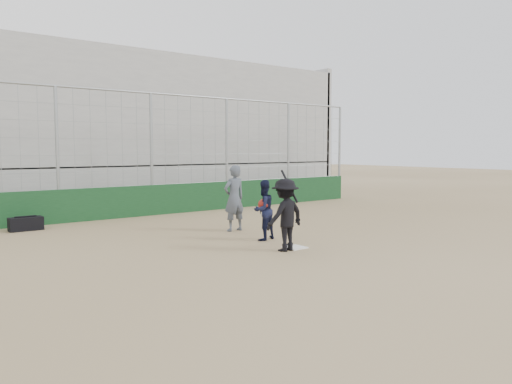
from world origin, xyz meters
TOP-DOWN VIEW (x-y plane):
  - ground at (0.00, 0.00)m, footprint 90.00×90.00m
  - home_plate at (0.00, 0.00)m, footprint 0.44×0.44m
  - backstop at (0.00, 7.00)m, footprint 18.10×0.25m
  - bleachers at (0.00, 11.95)m, footprint 20.25×6.70m
  - batter_at_plate at (-0.36, -0.09)m, footprint 1.07×0.78m
  - catcher_crouched at (0.05, 1.16)m, footprint 0.83×0.72m
  - umpire at (0.27, 2.70)m, footprint 0.66×0.45m
  - equipment_bag at (-4.12, 6.18)m, footprint 0.85×0.37m

SIDE VIEW (x-z plane):
  - ground at x=0.00m, z-range 0.00..0.00m
  - home_plate at x=0.00m, z-range 0.00..0.02m
  - equipment_bag at x=-4.12m, z-range -0.02..0.38m
  - catcher_crouched at x=0.05m, z-range 0.00..1.00m
  - batter_at_plate at x=-0.36m, z-range -0.09..1.65m
  - umpire at x=0.27m, z-range 0.00..1.59m
  - backstop at x=0.00m, z-range -1.06..2.98m
  - bleachers at x=0.00m, z-range -0.57..6.41m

